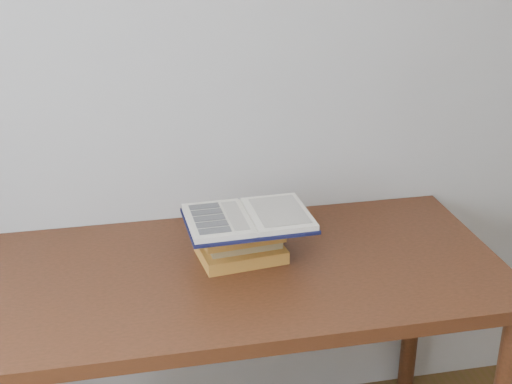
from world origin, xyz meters
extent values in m
cube|color=#A6A49D|center=(0.00, 1.75, 1.30)|extent=(3.50, 0.04, 2.60)
cube|color=#4F2513|center=(-0.10, 1.38, 0.76)|extent=(1.47, 0.73, 0.04)
cylinder|color=#4F2513|center=(-0.78, 1.69, 0.37)|extent=(0.06, 0.06, 0.74)
cylinder|color=#4F2513|center=(0.57, 1.69, 0.37)|extent=(0.06, 0.06, 0.74)
cube|color=olive|center=(-0.11, 1.44, 0.80)|extent=(0.26, 0.20, 0.04)
cube|color=olive|center=(-0.11, 1.45, 0.84)|extent=(0.22, 0.16, 0.03)
cube|color=olive|center=(-0.12, 1.45, 0.87)|extent=(0.25, 0.19, 0.03)
cube|color=maroon|center=(-0.11, 1.44, 0.90)|extent=(0.24, 0.18, 0.03)
cube|color=black|center=(-0.09, 1.41, 0.91)|extent=(0.36, 0.26, 0.01)
cube|color=beige|center=(-0.18, 1.41, 0.93)|extent=(0.18, 0.24, 0.02)
cube|color=beige|center=(-0.01, 1.42, 0.93)|extent=(0.18, 0.24, 0.02)
cylinder|color=beige|center=(-0.09, 1.41, 0.93)|extent=(0.02, 0.23, 0.01)
cube|color=black|center=(-0.21, 1.49, 0.94)|extent=(0.09, 0.04, 0.00)
cube|color=black|center=(-0.21, 1.45, 0.94)|extent=(0.09, 0.04, 0.00)
cube|color=black|center=(-0.21, 1.41, 0.94)|extent=(0.09, 0.04, 0.00)
cube|color=black|center=(-0.20, 1.37, 0.94)|extent=(0.09, 0.04, 0.00)
cube|color=black|center=(-0.20, 1.33, 0.94)|extent=(0.09, 0.04, 0.00)
cube|color=beige|center=(-0.13, 1.41, 0.94)|extent=(0.05, 0.19, 0.00)
cube|color=beige|center=(0.00, 1.42, 0.94)|extent=(0.14, 0.20, 0.00)
camera|label=1|loc=(-0.44, -0.37, 1.79)|focal=50.00mm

